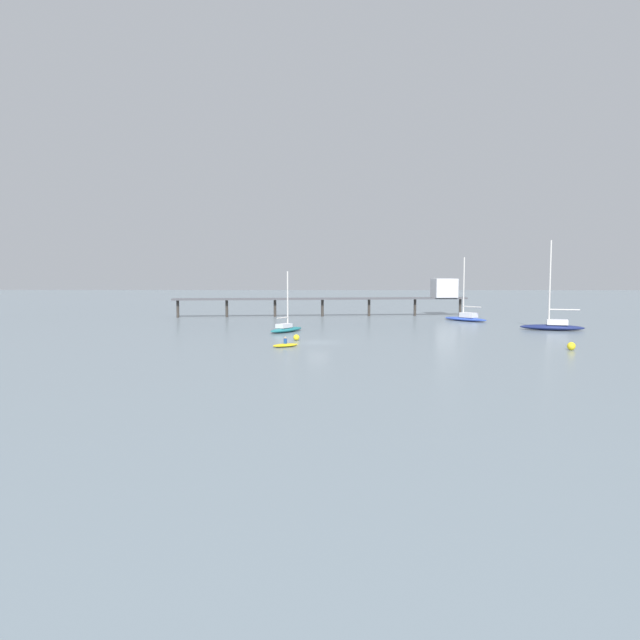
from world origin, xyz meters
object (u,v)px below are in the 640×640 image
object	(u,v)px
pier	(390,293)
mooring_buoy_near	(571,346)
sailboat_navy	(553,325)
sailboat_blue	(466,317)
sailboat_teal	(286,328)
dinghy_yellow	(285,345)
mooring_buoy_mid	(296,337)

from	to	relation	value
pier	mooring_buoy_near	world-z (taller)	pier
sailboat_navy	sailboat_blue	world-z (taller)	sailboat_navy
sailboat_navy	sailboat_blue	size ratio (longest dim) A/B	1.19
sailboat_teal	mooring_buoy_near	xyz separation A→B (m)	(32.08, -19.06, -0.12)
pier	sailboat_blue	distance (m)	16.91
pier	sailboat_blue	xyz separation A→B (m)	(11.72, -11.64, -3.66)
sailboat_teal	dinghy_yellow	distance (m)	16.57
mooring_buoy_mid	sailboat_teal	bearing A→B (deg)	101.04
pier	mooring_buoy_mid	bearing A→B (deg)	-110.51
sailboat_blue	mooring_buoy_near	xyz separation A→B (m)	(2.82, -38.54, -0.20)
sailboat_blue	mooring_buoy_near	size ratio (longest dim) A/B	12.30
sailboat_blue	dinghy_yellow	world-z (taller)	sailboat_blue
sailboat_teal	sailboat_blue	bearing A→B (deg)	33.65
sailboat_teal	sailboat_blue	distance (m)	35.16
mooring_buoy_mid	mooring_buoy_near	distance (m)	31.28
mooring_buoy_near	sailboat_blue	bearing A→B (deg)	94.18
pier	mooring_buoy_near	bearing A→B (deg)	-73.85
pier	mooring_buoy_near	distance (m)	52.38
mooring_buoy_mid	mooring_buoy_near	size ratio (longest dim) A/B	0.85
mooring_buoy_near	pier	bearing A→B (deg)	106.15
pier	mooring_buoy_mid	xyz separation A→B (m)	(-15.53, -41.51, -3.93)
pier	mooring_buoy_mid	distance (m)	44.49
sailboat_teal	mooring_buoy_near	world-z (taller)	sailboat_teal
sailboat_navy	mooring_buoy_near	world-z (taller)	sailboat_navy
sailboat_blue	sailboat_teal	bearing A→B (deg)	-146.35
dinghy_yellow	pier	bearing A→B (deg)	70.96
sailboat_navy	sailboat_blue	bearing A→B (deg)	118.83
pier	sailboat_teal	distance (m)	35.92
pier	dinghy_yellow	bearing A→B (deg)	-109.04
sailboat_blue	mooring_buoy_mid	distance (m)	40.43
sailboat_teal	mooring_buoy_mid	bearing A→B (deg)	-78.96
dinghy_yellow	sailboat_navy	bearing A→B (deg)	28.20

